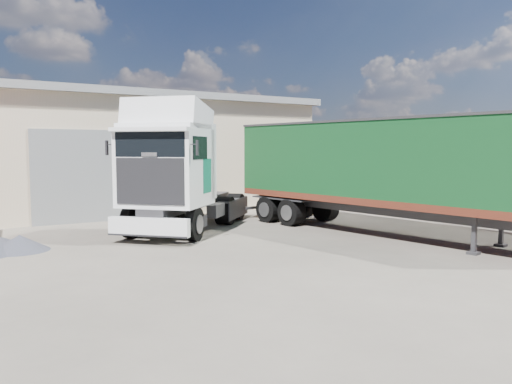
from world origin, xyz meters
TOP-DOWN VIEW (x-y plane):
  - ground at (0.00, 0.00)m, footprint 120.00×120.00m
  - brick_boundary_wall at (11.50, 6.00)m, footprint 0.35×26.00m
  - tractor_unit at (0.03, 5.82)m, footprint 6.41×6.36m
  - box_trailer at (5.80, 2.24)m, footprint 4.33×11.74m

SIDE VIEW (x-z plane):
  - ground at x=0.00m, z-range 0.00..0.00m
  - brick_boundary_wall at x=11.50m, z-range 0.00..2.50m
  - tractor_unit at x=0.03m, z-range -0.35..4.10m
  - box_trailer at x=5.80m, z-range 0.42..4.24m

